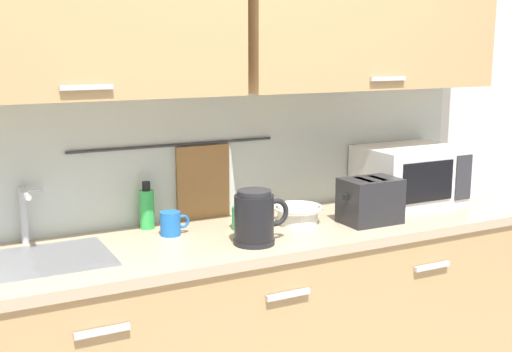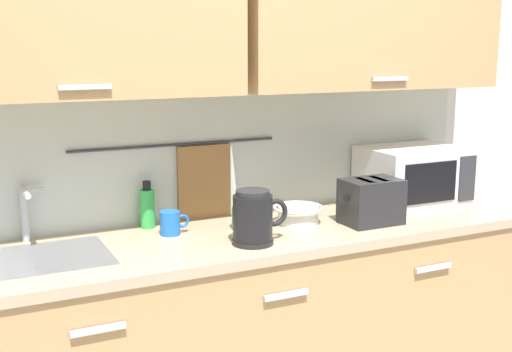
# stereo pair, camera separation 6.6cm
# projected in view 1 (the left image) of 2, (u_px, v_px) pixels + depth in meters

# --- Properties ---
(counter_unit) EXTENTS (2.53, 0.64, 0.90)m
(counter_unit) POSITION_uv_depth(u_px,v_px,m) (248.00, 334.00, 2.72)
(counter_unit) COLOR tan
(counter_unit) RESTS_ON ground
(back_wall_assembly) EXTENTS (3.70, 0.41, 2.50)m
(back_wall_assembly) POSITION_uv_depth(u_px,v_px,m) (225.00, 74.00, 2.72)
(back_wall_assembly) COLOR silver
(back_wall_assembly) RESTS_ON ground
(sink_faucet) EXTENTS (0.09, 0.17, 0.22)m
(sink_faucet) POSITION_uv_depth(u_px,v_px,m) (25.00, 208.00, 2.44)
(sink_faucet) COLOR #B2B5BA
(sink_faucet) RESTS_ON counter_unit
(microwave) EXTENTS (0.46, 0.35, 0.27)m
(microwave) POSITION_uv_depth(u_px,v_px,m) (409.00, 174.00, 3.11)
(microwave) COLOR white
(microwave) RESTS_ON counter_unit
(electric_kettle) EXTENTS (0.23, 0.16, 0.21)m
(electric_kettle) POSITION_uv_depth(u_px,v_px,m) (255.00, 218.00, 2.46)
(electric_kettle) COLOR black
(electric_kettle) RESTS_ON counter_unit
(dish_soap_bottle) EXTENTS (0.06, 0.06, 0.20)m
(dish_soap_bottle) POSITION_uv_depth(u_px,v_px,m) (147.00, 208.00, 2.67)
(dish_soap_bottle) COLOR green
(dish_soap_bottle) RESTS_ON counter_unit
(mug_near_sink) EXTENTS (0.12, 0.08, 0.09)m
(mug_near_sink) POSITION_uv_depth(u_px,v_px,m) (171.00, 223.00, 2.58)
(mug_near_sink) COLOR blue
(mug_near_sink) RESTS_ON counter_unit
(mixing_bowl) EXTENTS (0.21, 0.21, 0.08)m
(mixing_bowl) POSITION_uv_depth(u_px,v_px,m) (298.00, 213.00, 2.76)
(mixing_bowl) COLOR silver
(mixing_bowl) RESTS_ON counter_unit
(toaster) EXTENTS (0.26, 0.17, 0.19)m
(toaster) POSITION_uv_depth(u_px,v_px,m) (370.00, 200.00, 2.76)
(toaster) COLOR #232326
(toaster) RESTS_ON counter_unit
(mug_by_kettle) EXTENTS (0.12, 0.08, 0.09)m
(mug_by_kettle) POSITION_uv_depth(u_px,v_px,m) (242.00, 218.00, 2.67)
(mug_by_kettle) COLOR green
(mug_by_kettle) RESTS_ON counter_unit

